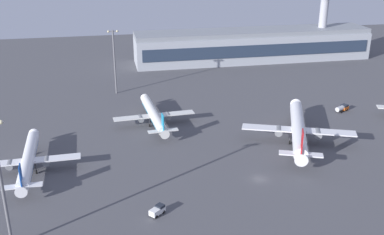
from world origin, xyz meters
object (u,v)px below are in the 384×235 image
at_px(airplane_mid_apron, 298,129).
at_px(baggage_tractor, 157,210).
at_px(apron_light_west, 1,179).
at_px(airplane_far_stand, 28,160).
at_px(control_tower, 324,15).
at_px(fuel_truck, 342,108).
at_px(apron_light_central, 114,58).
at_px(airplane_terminal_side, 154,115).

height_order(airplane_mid_apron, baggage_tractor, airplane_mid_apron).
relative_size(airplane_mid_apron, apron_light_west, 1.50).
height_order(airplane_mid_apron, apron_light_west, apron_light_west).
bearing_deg(airplane_far_stand, control_tower, 35.54).
bearing_deg(fuel_truck, apron_light_west, -90.27).
bearing_deg(apron_light_central, fuel_truck, -24.89).
height_order(airplane_mid_apron, fuel_truck, airplane_mid_apron).
xyz_separation_m(control_tower, airplane_mid_apron, (-57.96, -103.89, -18.72)).
bearing_deg(fuel_truck, control_tower, 130.50).
xyz_separation_m(baggage_tractor, apron_light_central, (-5.46, 95.23, 14.29)).
relative_size(airplane_terminal_side, apron_light_central, 1.37).
relative_size(airplane_far_stand, apron_light_west, 1.26).
bearing_deg(airplane_terminal_side, airplane_mid_apron, -32.90).
xyz_separation_m(airplane_terminal_side, apron_light_central, (-11.66, 38.00, 11.84)).
bearing_deg(apron_light_central, airplane_far_stand, -112.87).
distance_m(airplane_mid_apron, airplane_far_stand, 83.95).
bearing_deg(baggage_tractor, apron_light_west, -121.04).
height_order(airplane_far_stand, apron_light_west, apron_light_west).
height_order(airplane_terminal_side, apron_light_west, apron_light_west).
bearing_deg(airplane_far_stand, airplane_terminal_side, 33.70).
distance_m(baggage_tractor, apron_light_central, 96.45).
distance_m(airplane_terminal_side, apron_light_west, 75.52).
xyz_separation_m(control_tower, baggage_tractor, (-108.47, -136.89, -22.09)).
height_order(control_tower, airplane_far_stand, control_tower).
bearing_deg(fuel_truck, airplane_mid_apron, -80.28).
height_order(airplane_mid_apron, apron_light_central, apron_light_central).
xyz_separation_m(airplane_far_stand, airplane_terminal_side, (39.54, 28.09, -0.03)).
relative_size(control_tower, airplane_mid_apron, 0.90).
relative_size(airplane_terminal_side, fuel_truck, 5.74).
height_order(airplane_terminal_side, apron_light_central, apron_light_central).
xyz_separation_m(baggage_tractor, apron_light_west, (-32.74, -6.12, 15.68)).
bearing_deg(apron_light_west, apron_light_central, 74.94).
xyz_separation_m(control_tower, apron_light_west, (-141.21, -143.01, -6.40)).
bearing_deg(fuel_truck, airplane_far_stand, -105.89).
bearing_deg(control_tower, airplane_terminal_side, -142.08).
distance_m(fuel_truck, apron_light_west, 128.73).
xyz_separation_m(airplane_far_stand, apron_light_west, (0.61, -35.25, 13.21)).
xyz_separation_m(control_tower, airplane_far_stand, (-141.82, -107.76, -19.61)).
distance_m(airplane_mid_apron, airplane_terminal_side, 50.51).
height_order(airplane_mid_apron, airplane_terminal_side, airplane_mid_apron).
distance_m(airplane_far_stand, fuel_truck, 115.46).
bearing_deg(apron_light_west, baggage_tractor, 10.58).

